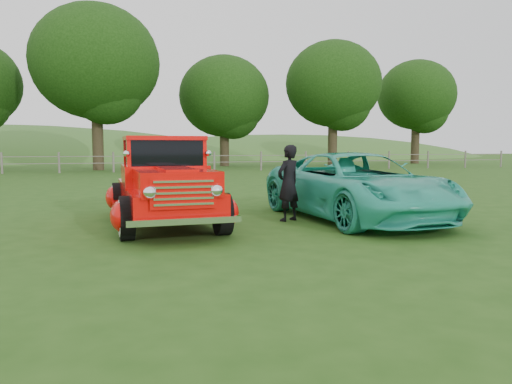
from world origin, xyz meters
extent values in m
plane|color=#244B14|center=(0.00, 0.00, 0.00)|extent=(140.00, 140.00, 0.00)
ellipsoid|color=#2C6123|center=(20.00, 62.00, -3.85)|extent=(72.00, 52.00, 14.00)
cube|color=slate|center=(0.00, 22.00, 0.55)|extent=(48.00, 0.04, 0.04)
cube|color=slate|center=(0.00, 22.00, 0.95)|extent=(48.00, 0.04, 0.04)
cylinder|color=#2D2316|center=(-4.00, 25.00, 2.42)|extent=(0.70, 0.70, 4.84)
ellipsoid|color=black|center=(-4.00, 25.00, 6.82)|extent=(8.00, 8.00, 7.20)
cylinder|color=#2D2316|center=(5.00, 29.00, 1.87)|extent=(0.70, 0.70, 3.74)
ellipsoid|color=black|center=(5.00, 29.00, 5.27)|extent=(6.80, 6.80, 6.12)
cylinder|color=#2D2316|center=(13.00, 27.00, 2.20)|extent=(0.70, 0.70, 4.40)
ellipsoid|color=black|center=(13.00, 27.00, 6.20)|extent=(7.20, 7.20, 6.48)
cylinder|color=#2D2316|center=(22.00, 30.00, 2.09)|extent=(0.70, 0.70, 4.18)
ellipsoid|color=black|center=(22.00, 30.00, 5.89)|extent=(6.60, 6.60, 5.94)
cylinder|color=black|center=(-2.28, 0.10, 0.38)|extent=(0.29, 0.77, 0.76)
cylinder|color=black|center=(-0.62, 0.20, 0.38)|extent=(0.29, 0.77, 0.76)
cylinder|color=black|center=(-2.46, 3.19, 0.38)|extent=(0.29, 0.77, 0.76)
cylinder|color=black|center=(-0.81, 3.29, 0.38)|extent=(0.29, 0.77, 0.76)
cube|color=red|center=(-1.54, 1.70, 0.58)|extent=(1.83, 4.69, 0.44)
ellipsoid|color=red|center=(-2.35, 0.10, 0.42)|extent=(0.46, 0.77, 0.54)
ellipsoid|color=red|center=(-0.55, 0.20, 0.42)|extent=(0.46, 0.77, 0.54)
ellipsoid|color=red|center=(-2.53, 3.19, 0.42)|extent=(0.46, 0.77, 0.54)
ellipsoid|color=red|center=(-0.74, 3.30, 0.42)|extent=(0.46, 0.77, 0.54)
cube|color=red|center=(-1.45, 0.15, 0.97)|extent=(1.42, 1.68, 0.42)
cube|color=red|center=(-1.53, 1.60, 0.99)|extent=(1.67, 1.44, 0.44)
cube|color=black|center=(-1.53, 1.60, 1.46)|extent=(1.51, 1.21, 0.50)
cube|color=red|center=(-1.53, 1.60, 1.74)|extent=(1.59, 1.31, 0.08)
cube|color=red|center=(-1.62, 3.04, 0.95)|extent=(1.29, 2.02, 0.45)
cube|color=white|center=(-1.40, -0.66, 0.85)|extent=(1.07, 0.16, 0.50)
cube|color=white|center=(-1.39, -0.76, 0.42)|extent=(1.81, 0.21, 0.10)
cube|color=white|center=(-1.69, 4.11, 0.42)|extent=(1.71, 0.20, 0.10)
imported|color=#2EB99B|center=(2.53, 1.32, 0.72)|extent=(2.91, 5.43, 1.45)
imported|color=black|center=(1.04, 1.49, 0.81)|extent=(0.70, 0.62, 1.61)
camera|label=1|loc=(-2.26, -8.50, 1.61)|focal=35.00mm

